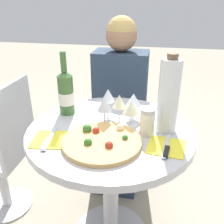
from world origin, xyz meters
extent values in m
cylinder|color=#B2B2B7|center=(0.00, 0.00, 0.36)|extent=(0.08, 0.08, 0.67)
cylinder|color=#B7B7BC|center=(0.00, 0.00, 0.71)|extent=(0.80, 0.80, 0.04)
cylinder|color=silver|center=(-0.05, 0.66, 0.01)|extent=(0.33, 0.33, 0.01)
cylinder|color=silver|center=(-0.05, 0.66, 0.21)|extent=(0.06, 0.06, 0.41)
cube|color=silver|center=(-0.05, 0.66, 0.43)|extent=(0.36, 0.36, 0.03)
cube|color=silver|center=(-0.05, 0.83, 0.66)|extent=(0.36, 0.02, 0.44)
cube|color=#28384C|center=(-0.05, 0.48, 0.22)|extent=(0.32, 0.35, 0.44)
cube|color=#28384C|center=(-0.05, 0.66, 0.70)|extent=(0.37, 0.23, 0.52)
sphere|color=#997051|center=(-0.05, 0.66, 1.06)|extent=(0.21, 0.21, 0.21)
sphere|color=tan|center=(-0.05, 0.66, 1.09)|extent=(0.20, 0.20, 0.20)
cylinder|color=silver|center=(-0.74, 0.10, 0.01)|extent=(0.33, 0.33, 0.01)
cylinder|color=silver|center=(-0.74, 0.10, 0.21)|extent=(0.06, 0.06, 0.41)
cube|color=silver|center=(-0.57, 0.10, 0.66)|extent=(0.02, 0.36, 0.44)
cylinder|color=tan|center=(-0.01, -0.14, 0.74)|extent=(0.34, 0.34, 0.02)
sphere|color=beige|center=(0.05, -0.03, 0.76)|extent=(0.04, 0.04, 0.04)
sphere|color=#B22D1E|center=(-0.05, -0.08, 0.75)|extent=(0.03, 0.03, 0.03)
sphere|color=#B22D1E|center=(0.03, -0.19, 0.75)|extent=(0.03, 0.03, 0.03)
sphere|color=#336B28|center=(-0.06, -0.18, 0.75)|extent=(0.04, 0.04, 0.04)
sphere|color=#336B28|center=(-0.09, -0.07, 0.76)|extent=(0.04, 0.04, 0.04)
sphere|color=#336B28|center=(0.08, -0.11, 0.75)|extent=(0.03, 0.03, 0.03)
cylinder|color=#38602D|center=(-0.26, 0.13, 0.83)|extent=(0.08, 0.08, 0.21)
cone|color=#38602D|center=(-0.26, 0.13, 0.95)|extent=(0.08, 0.08, 0.03)
cylinder|color=#38602D|center=(-0.26, 0.13, 1.01)|extent=(0.03, 0.03, 0.10)
cylinder|color=silver|center=(-0.26, 0.13, 0.81)|extent=(0.08, 0.08, 0.07)
cylinder|color=silver|center=(0.26, 0.03, 0.90)|extent=(0.09, 0.09, 0.34)
cylinder|color=brown|center=(0.26, 0.03, 1.08)|extent=(0.05, 0.05, 0.02)
cylinder|color=silver|center=(0.17, -0.03, 0.78)|extent=(0.07, 0.07, 0.11)
cylinder|color=#B2B2B7|center=(0.17, -0.03, 0.85)|extent=(0.06, 0.06, 0.02)
cylinder|color=silver|center=(-0.04, 0.13, 0.73)|extent=(0.06, 0.06, 0.00)
cylinder|color=silver|center=(-0.04, 0.13, 0.77)|extent=(0.01, 0.01, 0.08)
cone|color=silver|center=(-0.04, 0.13, 0.84)|extent=(0.07, 0.07, 0.07)
cylinder|color=silver|center=(-0.04, 0.04, 0.73)|extent=(0.06, 0.06, 0.00)
cylinder|color=silver|center=(-0.04, 0.04, 0.77)|extent=(0.01, 0.01, 0.07)
cone|color=silver|center=(-0.04, 0.04, 0.84)|extent=(0.07, 0.07, 0.08)
cylinder|color=silver|center=(0.09, 0.13, 0.73)|extent=(0.06, 0.06, 0.00)
cylinder|color=silver|center=(0.09, 0.13, 0.76)|extent=(0.01, 0.01, 0.06)
cone|color=silver|center=(0.09, 0.13, 0.83)|extent=(0.08, 0.08, 0.07)
cylinder|color=silver|center=(0.09, 0.04, 0.73)|extent=(0.06, 0.06, 0.00)
cylinder|color=silver|center=(0.09, 0.04, 0.76)|extent=(0.01, 0.01, 0.06)
cone|color=beige|center=(0.09, 0.04, 0.83)|extent=(0.08, 0.08, 0.06)
cylinder|color=silver|center=(0.03, 0.09, 0.73)|extent=(0.06, 0.06, 0.00)
cylinder|color=silver|center=(0.03, 0.09, 0.77)|extent=(0.01, 0.01, 0.07)
cone|color=beige|center=(0.03, 0.09, 0.83)|extent=(0.07, 0.07, 0.07)
cube|color=yellow|center=(-0.24, -0.15, 0.73)|extent=(0.17, 0.17, 0.00)
cube|color=silver|center=(-0.24, -0.15, 0.73)|extent=(0.04, 0.19, 0.00)
cube|color=silver|center=(-0.24, -0.20, 0.74)|extent=(0.03, 0.09, 0.00)
cube|color=yellow|center=(0.26, -0.12, 0.73)|extent=(0.17, 0.17, 0.00)
cube|color=silver|center=(0.26, -0.12, 0.73)|extent=(0.04, 0.19, 0.00)
cube|color=black|center=(0.26, -0.16, 0.74)|extent=(0.03, 0.09, 0.00)
camera|label=1|loc=(0.20, -1.03, 1.31)|focal=40.00mm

